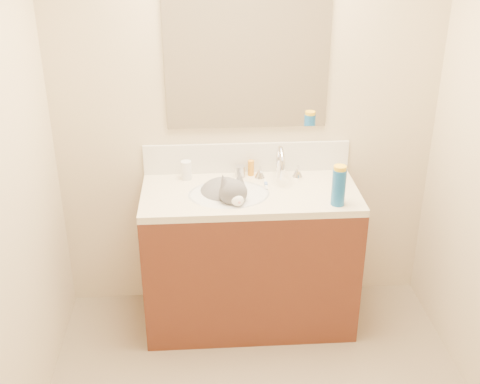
{
  "coord_description": "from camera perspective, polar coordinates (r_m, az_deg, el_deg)",
  "views": [
    {
      "loc": [
        -0.26,
        -2.0,
        2.3
      ],
      "look_at": [
        -0.06,
        0.92,
        0.88
      ],
      "focal_mm": 45.0,
      "sensor_mm": 36.0,
      "label": 1
    }
  ],
  "objects": [
    {
      "name": "room_shell",
      "position": [
        2.18,
        3.22,
        3.86
      ],
      "size": [
        2.24,
        2.54,
        2.52
      ],
      "color": "beige",
      "rests_on": "ground"
    },
    {
      "name": "spray_cap",
      "position": [
        3.13,
        9.46,
        2.11
      ],
      "size": [
        0.09,
        0.09,
        0.04
      ],
      "primitive_type": "cylinder",
      "rotation": [
        0.0,
        0.0,
        0.42
      ],
      "color": "yellow",
      "rests_on": "spray_can"
    },
    {
      "name": "vanity_cabinet",
      "position": [
        3.54,
        0.92,
        -6.49
      ],
      "size": [
        1.2,
        0.55,
        0.82
      ],
      "primitive_type": "cube",
      "color": "#552616",
      "rests_on": "ground"
    },
    {
      "name": "faucet",
      "position": [
        3.42,
        3.8,
        2.47
      ],
      "size": [
        0.28,
        0.2,
        0.21
      ],
      "color": "silver",
      "rests_on": "counter_slab"
    },
    {
      "name": "pill_label",
      "position": [
        3.46,
        -5.1,
        1.89
      ],
      "size": [
        0.07,
        0.07,
        0.04
      ],
      "primitive_type": "cylinder",
      "rotation": [
        0.0,
        0.0,
        0.3
      ],
      "color": "#F94B29",
      "rests_on": "pill_bottle"
    },
    {
      "name": "pill_bottle",
      "position": [
        3.45,
        -5.11,
        2.06
      ],
      "size": [
        0.08,
        0.08,
        0.11
      ],
      "primitive_type": "cylinder",
      "rotation": [
        0.0,
        0.0,
        0.3
      ],
      "color": "white",
      "rests_on": "counter_slab"
    },
    {
      "name": "basin",
      "position": [
        3.31,
        -1.06,
        -1.28
      ],
      "size": [
        0.45,
        0.36,
        0.14
      ],
      "primitive_type": "ellipsoid",
      "color": "silver",
      "rests_on": "vanity_cabinet"
    },
    {
      "name": "backsplash",
      "position": [
        3.52,
        0.63,
        3.27
      ],
      "size": [
        1.2,
        0.02,
        0.18
      ],
      "primitive_type": "cube",
      "color": "silver",
      "rests_on": "counter_slab"
    },
    {
      "name": "mirror",
      "position": [
        3.34,
        0.68,
        12.66
      ],
      "size": [
        0.9,
        0.02,
        0.8
      ],
      "primitive_type": "cube",
      "color": "white",
      "rests_on": "room_shell"
    },
    {
      "name": "silver_jar",
      "position": [
        3.48,
        0.0,
        1.97
      ],
      "size": [
        0.07,
        0.07,
        0.07
      ],
      "primitive_type": "cylinder",
      "rotation": [
        0.0,
        0.0,
        -0.32
      ],
      "color": "#B7B7BC",
      "rests_on": "counter_slab"
    },
    {
      "name": "toothbrush",
      "position": [
        3.38,
        2.48,
        0.7
      ],
      "size": [
        0.01,
        0.13,
        0.01
      ],
      "primitive_type": "cube",
      "rotation": [
        0.0,
        0.0,
        -0.01
      ],
      "color": "white",
      "rests_on": "counter_slab"
    },
    {
      "name": "toothbrush_head",
      "position": [
        3.38,
        2.48,
        0.76
      ],
      "size": [
        0.02,
        0.03,
        0.02
      ],
      "primitive_type": "cube",
      "rotation": [
        0.0,
        0.0,
        -0.01
      ],
      "color": "#6486D5",
      "rests_on": "counter_slab"
    },
    {
      "name": "amber_bottle",
      "position": [
        3.49,
        1.05,
        2.3
      ],
      "size": [
        0.04,
        0.04,
        0.09
      ],
      "primitive_type": "cylinder",
      "rotation": [
        0.0,
        0.0,
        0.14
      ],
      "color": "orange",
      "rests_on": "counter_slab"
    },
    {
      "name": "counter_slab",
      "position": [
        3.33,
        0.97,
        -0.22
      ],
      "size": [
        1.2,
        0.55,
        0.04
      ],
      "primitive_type": "cube",
      "color": "beige",
      "rests_on": "vanity_cabinet"
    },
    {
      "name": "cat",
      "position": [
        3.32,
        -1.37,
        -0.47
      ],
      "size": [
        0.4,
        0.43,
        0.32
      ],
      "rotation": [
        0.0,
        0.0,
        0.32
      ],
      "color": "#555255",
      "rests_on": "basin"
    },
    {
      "name": "spray_can",
      "position": [
        3.17,
        9.33,
        0.44
      ],
      "size": [
        0.1,
        0.1,
        0.2
      ],
      "primitive_type": "cylinder",
      "rotation": [
        0.0,
        0.0,
        0.42
      ],
      "color": "#1659A0",
      "rests_on": "counter_slab"
    }
  ]
}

